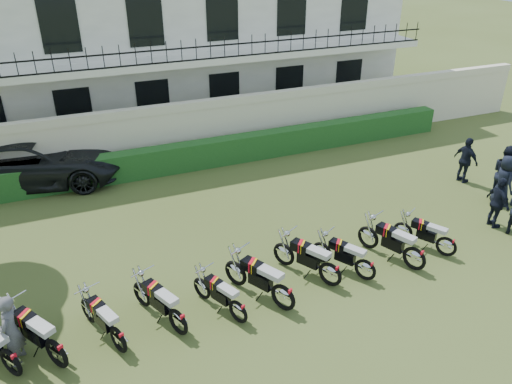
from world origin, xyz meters
TOP-DOWN VIEW (x-y plane):
  - ground at (0.00, 0.00)m, footprint 100.00×100.00m
  - perimeter_wall at (0.00, 8.00)m, footprint 30.00×0.35m
  - hedge at (1.00, 7.20)m, footprint 18.00×0.60m
  - building at (0.00, 13.96)m, footprint 20.40×9.60m
  - motorcycle_0 at (-6.79, -0.92)m, footprint 1.23×1.70m
  - motorcycle_1 at (-5.94, -1.04)m, footprint 1.23×1.82m
  - motorcycle_2 at (-4.74, -1.08)m, footprint 0.86×1.78m
  - motorcycle_3 at (-3.46, -1.05)m, footprint 0.94×1.84m
  - motorcycle_4 at (-2.13, -1.20)m, footprint 0.86×1.65m
  - motorcycle_5 at (-1.02, -1.20)m, footprint 1.12×1.93m
  - motorcycle_6 at (0.44, -0.84)m, footprint 1.10×1.83m
  - motorcycle_7 at (1.37, -0.97)m, footprint 1.00×1.65m
  - motorcycle_8 at (2.78, -1.09)m, footprint 0.95×1.96m
  - motorcycle_9 at (3.98, -0.92)m, footprint 0.97×1.62m
  - suv at (-6.14, 8.11)m, footprint 6.35×3.80m
  - inspector at (-6.70, -0.54)m, footprint 0.54×0.68m
  - officer_2 at (6.39, -0.22)m, footprint 0.52×0.97m
  - officer_3 at (7.62, 0.75)m, footprint 0.77×0.96m
  - officer_4 at (7.86, 0.97)m, footprint 0.96×1.10m
  - officer_5 at (7.70, 2.50)m, footprint 0.51×1.00m

SIDE VIEW (x-z plane):
  - ground at x=0.00m, z-range 0.00..0.00m
  - motorcycle_4 at x=-2.13m, z-range -0.04..0.93m
  - motorcycle_9 at x=3.98m, z-range -0.04..0.95m
  - motorcycle_7 at x=1.37m, z-range -0.04..0.97m
  - motorcycle_2 at x=-4.74m, z-range -0.04..0.98m
  - motorcycle_3 at x=-3.46m, z-range -0.04..1.03m
  - hedge at x=1.00m, z-range 0.00..1.00m
  - motorcycle_0 at x=-6.79m, z-range -0.04..1.05m
  - motorcycle_6 at x=0.44m, z-range -0.04..1.07m
  - motorcycle_8 at x=2.78m, z-range -0.04..1.09m
  - motorcycle_1 at x=-5.94m, z-range -0.04..1.10m
  - motorcycle_5 at x=-1.02m, z-range -0.04..1.12m
  - officer_2 at x=6.39m, z-range 0.00..1.58m
  - inspector at x=-6.70m, z-range 0.00..1.62m
  - officer_5 at x=7.70m, z-range 0.00..1.63m
  - suv at x=-6.14m, z-range 0.00..1.65m
  - officer_3 at x=7.62m, z-range 0.00..1.70m
  - officer_4 at x=7.86m, z-range 0.00..1.91m
  - perimeter_wall at x=0.00m, z-range 0.02..2.32m
  - building at x=0.00m, z-range 0.01..7.41m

